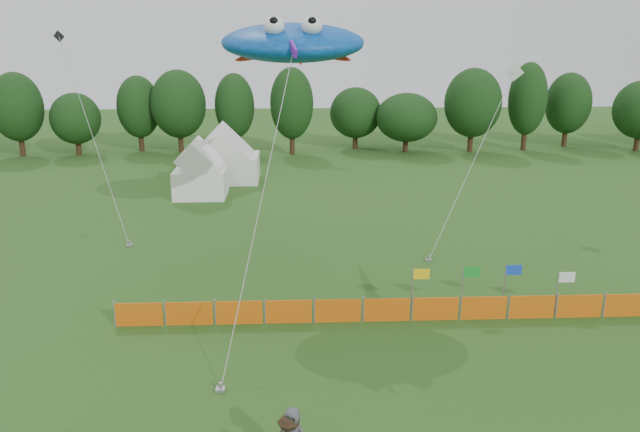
{
  "coord_description": "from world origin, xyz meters",
  "views": [
    {
      "loc": [
        -0.91,
        -14.86,
        11.48
      ],
      "look_at": [
        0.0,
        6.0,
        5.2
      ],
      "focal_mm": 35.0,
      "sensor_mm": 36.0,
      "label": 1
    }
  ],
  "objects_px": {
    "stingray_kite": "(294,43)",
    "tent_left": "(201,173)",
    "tent_right": "(228,160)",
    "barrier_fence": "(387,310)"
  },
  "relations": [
    {
      "from": "tent_right",
      "to": "tent_left",
      "type": "bearing_deg",
      "value": -108.76
    },
    {
      "from": "stingray_kite",
      "to": "tent_left",
      "type": "bearing_deg",
      "value": 115.55
    },
    {
      "from": "tent_right",
      "to": "stingray_kite",
      "type": "distance_m",
      "value": 21.3
    },
    {
      "from": "tent_left",
      "to": "stingray_kite",
      "type": "distance_m",
      "value": 18.07
    },
    {
      "from": "barrier_fence",
      "to": "stingray_kite",
      "type": "height_order",
      "value": "stingray_kite"
    },
    {
      "from": "tent_left",
      "to": "barrier_fence",
      "type": "xyz_separation_m",
      "value": [
        10.33,
        -20.52,
        -1.13
      ]
    },
    {
      "from": "tent_right",
      "to": "barrier_fence",
      "type": "bearing_deg",
      "value": -70.65
    },
    {
      "from": "barrier_fence",
      "to": "stingray_kite",
      "type": "relative_size",
      "value": 1.11
    },
    {
      "from": "tent_left",
      "to": "barrier_fence",
      "type": "bearing_deg",
      "value": -63.29
    },
    {
      "from": "tent_left",
      "to": "tent_right",
      "type": "height_order",
      "value": "tent_right"
    }
  ]
}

